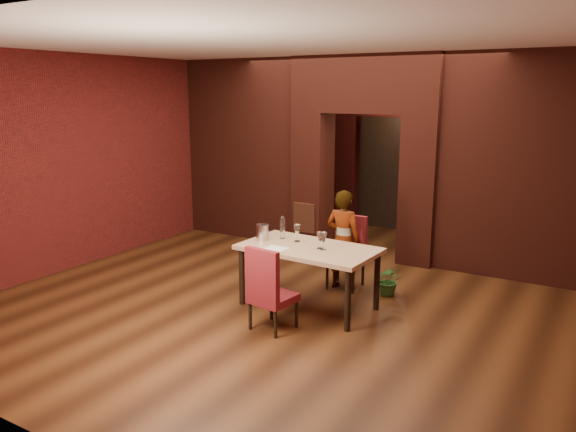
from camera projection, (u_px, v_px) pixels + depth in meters
name	position (u px, v px, depth m)	size (l,w,h in m)	color
floor	(303.00, 288.00, 7.69)	(8.00, 8.00, 0.00)	#432310
ceiling	(305.00, 46.00, 6.99)	(7.00, 8.00, 0.04)	silver
wall_back	(407.00, 147.00, 10.69)	(7.00, 0.04, 3.20)	maroon
wall_front	(29.00, 242.00, 3.99)	(7.00, 0.04, 3.20)	maroon
wall_left	(116.00, 157.00, 9.10)	(0.04, 8.00, 3.20)	maroon
pillar_left	(313.00, 180.00, 9.59)	(0.55, 0.55, 2.30)	maroon
pillar_right	(421.00, 190.00, 8.63)	(0.55, 0.55, 2.30)	maroon
lintel	(367.00, 84.00, 8.76)	(2.45, 0.55, 0.90)	maroon
wing_wall_left	(245.00, 150.00, 10.20)	(2.27, 0.35, 3.20)	maroon
wing_wall_right	(522.00, 168.00, 7.83)	(2.27, 0.35, 3.20)	maroon
vent_panel	(304.00, 218.00, 9.47)	(0.40, 0.03, 0.50)	#A04B2E
rear_door	(385.00, 174.00, 10.96)	(0.90, 0.08, 2.10)	black
rear_door_frame	(384.00, 175.00, 10.92)	(1.02, 0.04, 2.22)	black
dining_table	(309.00, 277.00, 6.96)	(1.66, 0.94, 0.78)	tan
chair_far	(346.00, 253.00, 7.64)	(0.45, 0.45, 0.98)	maroon
chair_near	(273.00, 288.00, 6.30)	(0.44, 0.44, 0.98)	maroon
person_seated	(343.00, 240.00, 7.56)	(0.50, 0.33, 1.37)	silver
wine_glass_a	(297.00, 233.00, 7.10)	(0.09, 0.09, 0.22)	white
wine_glass_b	(320.00, 240.00, 6.78)	(0.08, 0.08, 0.20)	white
wine_glass_c	(323.00, 241.00, 6.71)	(0.09, 0.09, 0.22)	silver
tasting_sheet	(276.00, 248.00, 6.80)	(0.26, 0.19, 0.00)	silver
wine_bucket	(262.00, 232.00, 7.17)	(0.16, 0.16, 0.20)	#B5B4BB
water_bottle	(283.00, 227.00, 7.23)	(0.07, 0.07, 0.30)	silver
potted_plant	(389.00, 280.00, 7.39)	(0.38, 0.33, 0.42)	#275B22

